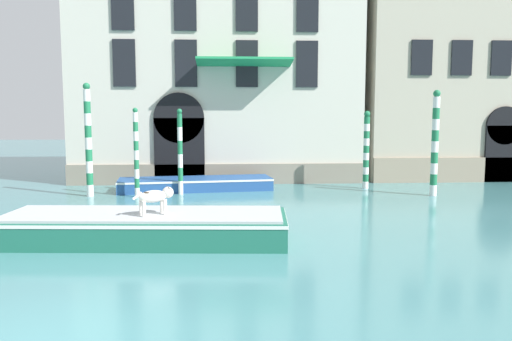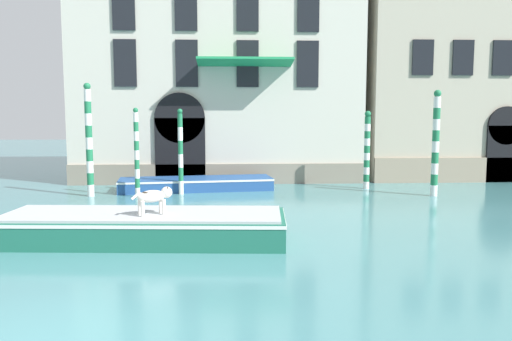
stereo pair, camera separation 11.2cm
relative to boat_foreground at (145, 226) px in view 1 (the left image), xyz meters
The scene contains 10 objects.
palazzo_left 15.53m from the boat_foreground, 82.95° to the left, with size 13.67×7.40×16.05m.
palazzo_right 21.74m from the boat_foreground, 42.06° to the left, with size 11.85×6.13×17.56m.
boat_foreground is the anchor object (origin of this frame).
dog_on_deck 0.90m from the boat_foreground, 38.83° to the right, with size 0.96×0.62×0.69m.
boat_moored_near_palazzo 8.70m from the boat_foreground, 84.97° to the left, with size 6.60×2.56×0.52m.
mooring_pole_0 11.92m from the boat_foreground, 46.85° to the left, with size 0.26×0.26×3.36m.
mooring_pole_1 7.67m from the boat_foreground, 88.27° to the left, with size 0.20×0.20×3.43m.
mooring_pole_2 12.27m from the boat_foreground, 32.67° to the left, with size 0.28×0.28×4.15m.
mooring_pole_3 8.14m from the boat_foreground, 114.38° to the left, with size 0.27×0.27×4.41m.
mooring_pole_4 7.24m from the boat_foreground, 101.40° to the left, with size 0.19×0.19×3.46m.
Camera 1 is at (2.54, -6.80, 3.17)m, focal length 35.00 mm.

